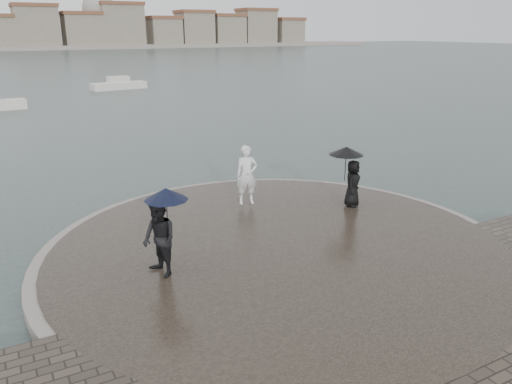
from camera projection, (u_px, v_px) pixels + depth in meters
ground at (367, 321)px, 10.37m from camera, size 400.00×400.00×0.00m
kerb_ring at (279, 251)px, 13.24m from camera, size 12.50×12.50×0.32m
quay_tip at (279, 251)px, 13.23m from camera, size 11.90×11.90×0.36m
statue at (247, 175)px, 16.02m from camera, size 0.80×0.64×1.92m
visitor_left at (161, 230)px, 11.26m from camera, size 1.18×1.10×2.04m
visitor_right at (350, 171)px, 15.73m from camera, size 1.24×1.10×1.95m
boats at (62, 94)px, 43.76m from camera, size 17.79×11.28×1.50m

